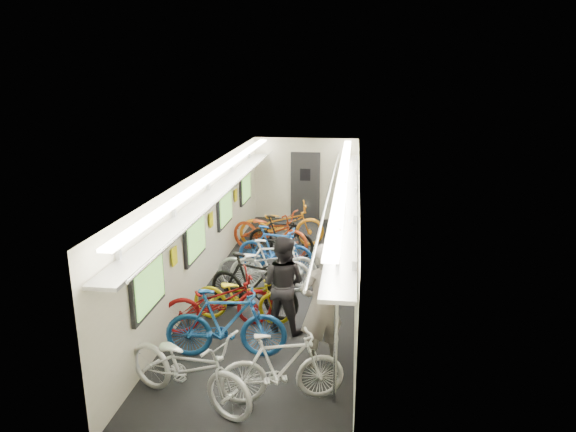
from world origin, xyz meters
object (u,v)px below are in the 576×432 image
(bicycle_0, at_px, (188,367))
(passenger_near, at_px, (321,306))
(bicycle_1, at_px, (226,324))
(backpack, at_px, (338,272))
(passenger_mid, at_px, (282,284))

(bicycle_0, height_order, passenger_near, passenger_near)
(bicycle_0, distance_m, passenger_near, 2.04)
(bicycle_1, relative_size, backpack, 4.84)
(bicycle_1, relative_size, passenger_near, 0.98)
(passenger_near, xyz_separation_m, backpack, (0.21, 0.47, 0.34))
(passenger_mid, xyz_separation_m, backpack, (0.91, -0.52, 0.46))
(passenger_mid, bearing_deg, bicycle_1, 68.12)
(passenger_near, distance_m, passenger_mid, 1.23)
(bicycle_0, distance_m, passenger_mid, 2.36)
(bicycle_1, bearing_deg, passenger_near, -97.17)
(passenger_near, relative_size, passenger_mid, 1.14)
(bicycle_0, xyz_separation_m, bicycle_1, (0.20, 1.18, 0.03))
(backpack, bearing_deg, passenger_near, -126.69)
(bicycle_0, bearing_deg, passenger_mid, 0.13)
(passenger_near, xyz_separation_m, passenger_mid, (-0.71, 0.99, -0.12))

